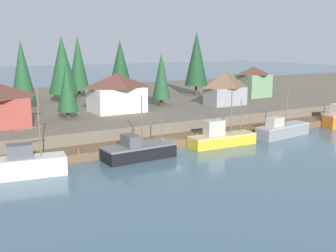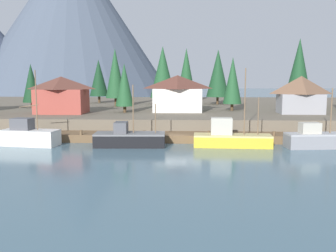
# 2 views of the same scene
# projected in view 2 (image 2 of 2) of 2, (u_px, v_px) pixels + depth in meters

# --- Properties ---
(ground_plane) EXTENTS (400.00, 400.00, 1.00)m
(ground_plane) POSITION_uv_depth(u_px,v_px,m) (179.00, 126.00, 66.35)
(ground_plane) COLOR #476675
(dock) EXTENTS (80.00, 4.00, 1.60)m
(dock) POSITION_uv_depth(u_px,v_px,m) (177.00, 137.00, 48.38)
(dock) COLOR brown
(dock) RESTS_ON ground_plane
(shoreline_bank) EXTENTS (400.00, 56.00, 2.50)m
(shoreline_bank) POSITION_uv_depth(u_px,v_px,m) (180.00, 110.00, 78.00)
(shoreline_bank) COLOR #665B4C
(shoreline_bank) RESTS_ON ground_plane
(mountain_central_peak) EXTENTS (97.56, 97.56, 73.56)m
(mountain_central_peak) POSITION_uv_depth(u_px,v_px,m) (72.00, 18.00, 184.18)
(mountain_central_peak) COLOR #475160
(mountain_central_peak) RESTS_ON ground_plane
(fishing_boat_white) EXTENTS (7.20, 3.59, 9.02)m
(fishing_boat_white) POSITION_uv_depth(u_px,v_px,m) (29.00, 136.00, 45.17)
(fishing_boat_white) COLOR silver
(fishing_boat_white) RESTS_ON ground_plane
(fishing_boat_black) EXTENTS (8.45, 3.44, 7.31)m
(fishing_boat_black) POSITION_uv_depth(u_px,v_px,m) (129.00, 138.00, 44.72)
(fishing_boat_black) COLOR black
(fishing_boat_black) RESTS_ON ground_plane
(fishing_boat_yellow) EXTENTS (9.21, 3.06, 9.26)m
(fishing_boat_yellow) POSITION_uv_depth(u_px,v_px,m) (231.00, 138.00, 44.42)
(fishing_boat_yellow) COLOR gold
(fishing_boat_yellow) RESTS_ON ground_plane
(fishing_boat_grey) EXTENTS (9.33, 3.51, 6.95)m
(fishing_boat_grey) POSITION_uv_depth(u_px,v_px,m) (323.00, 139.00, 43.72)
(fishing_boat_grey) COLOR gray
(fishing_boat_grey) RESTS_ON ground_plane
(house_white) EXTENTS (8.27, 6.41, 5.99)m
(house_white) POSITION_uv_depth(u_px,v_px,m) (178.00, 93.00, 62.10)
(house_white) COLOR silver
(house_white) RESTS_ON shoreline_bank
(house_grey) EXTENTS (6.97, 4.21, 5.86)m
(house_grey) POSITION_uv_depth(u_px,v_px,m) (301.00, 94.00, 58.42)
(house_grey) COLOR gray
(house_grey) RESTS_ON shoreline_bank
(house_red) EXTENTS (7.89, 5.66, 5.78)m
(house_red) POSITION_uv_depth(u_px,v_px,m) (62.00, 94.00, 59.07)
(house_red) COLOR #9E4238
(house_red) RESTS_ON shoreline_bank
(conifer_near_left) EXTENTS (2.98, 2.98, 7.87)m
(conifer_near_left) POSITION_uv_depth(u_px,v_px,m) (124.00, 85.00, 60.03)
(conifer_near_left) COLOR #4C3823
(conifer_near_left) RESTS_ON shoreline_bank
(conifer_near_right) EXTENTS (3.78, 3.78, 11.10)m
(conifer_near_right) POSITION_uv_depth(u_px,v_px,m) (115.00, 73.00, 71.61)
(conifer_near_right) COLOR #4C3823
(conifer_near_right) RESTS_ON shoreline_bank
(conifer_mid_left) EXTENTS (4.71, 4.71, 11.31)m
(conifer_mid_left) POSITION_uv_depth(u_px,v_px,m) (218.00, 73.00, 77.53)
(conifer_mid_left) COLOR #4C3823
(conifer_mid_left) RESTS_ON shoreline_bank
(conifer_mid_right) EXTENTS (5.29, 5.29, 12.05)m
(conifer_mid_right) POSITION_uv_depth(u_px,v_px,m) (163.00, 72.00, 78.42)
(conifer_mid_right) COLOR #4C3823
(conifer_mid_right) RESTS_ON shoreline_bank
(conifer_back_left) EXTENTS (4.09, 4.09, 9.43)m
(conifer_back_left) POSITION_uv_depth(u_px,v_px,m) (99.00, 78.00, 81.85)
(conifer_back_left) COLOR #4C3823
(conifer_back_left) RESTS_ON shoreline_bank
(conifer_back_right) EXTENTS (4.22, 4.22, 12.07)m
(conifer_back_right) POSITION_uv_depth(u_px,v_px,m) (186.00, 73.00, 83.93)
(conifer_back_right) COLOR #4C3823
(conifer_back_right) RESTS_ON shoreline_bank
(conifer_centre) EXTENTS (3.34, 3.34, 8.11)m
(conifer_centre) POSITION_uv_depth(u_px,v_px,m) (31.00, 83.00, 69.46)
(conifer_centre) COLOR #4C3823
(conifer_centre) RESTS_ON shoreline_bank
(conifer_far_left) EXTENTS (4.77, 4.77, 13.06)m
(conifer_far_left) POSITION_uv_depth(u_px,v_px,m) (299.00, 67.00, 72.25)
(conifer_far_left) COLOR #4C3823
(conifer_far_left) RESTS_ON shoreline_bank
(conifer_far_right) EXTENTS (3.17, 3.17, 9.04)m
(conifer_far_right) POSITION_uv_depth(u_px,v_px,m) (233.00, 81.00, 63.48)
(conifer_far_right) COLOR #4C3823
(conifer_far_right) RESTS_ON shoreline_bank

